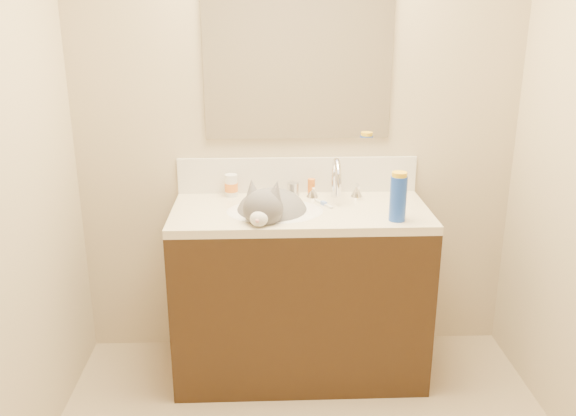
{
  "coord_description": "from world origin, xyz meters",
  "views": [
    {
      "loc": [
        -0.17,
        -1.72,
        1.77
      ],
      "look_at": [
        -0.06,
        0.92,
        0.88
      ],
      "focal_mm": 38.0,
      "sensor_mm": 36.0,
      "label": 1
    }
  ],
  "objects": [
    {
      "name": "room_shell",
      "position": [
        0.0,
        0.0,
        1.49
      ],
      "size": [
        2.24,
        2.54,
        2.52
      ],
      "color": "tan",
      "rests_on": "ground"
    },
    {
      "name": "vanity_cabinet",
      "position": [
        0.0,
        0.97,
        0.41
      ],
      "size": [
        1.2,
        0.55,
        0.82
      ],
      "primitive_type": "cube",
      "color": "black",
      "rests_on": "ground"
    },
    {
      "name": "counter_slab",
      "position": [
        0.0,
        0.97,
        0.84
      ],
      "size": [
        1.2,
        0.55,
        0.04
      ],
      "primitive_type": "cube",
      "color": "beige",
      "rests_on": "vanity_cabinet"
    },
    {
      "name": "basin",
      "position": [
        -0.12,
        0.94,
        0.79
      ],
      "size": [
        0.45,
        0.36,
        0.14
      ],
      "primitive_type": "ellipsoid",
      "color": "white",
      "rests_on": "vanity_cabinet"
    },
    {
      "name": "faucet",
      "position": [
        0.18,
        1.11,
        0.95
      ],
      "size": [
        0.28,
        0.2,
        0.21
      ],
      "color": "silver",
      "rests_on": "counter_slab"
    },
    {
      "name": "cat",
      "position": [
        -0.14,
        0.94,
        0.85
      ],
      "size": [
        0.42,
        0.5,
        0.35
      ],
      "rotation": [
        0.0,
        0.0,
        -0.24
      ],
      "color": "#555356",
      "rests_on": "basin"
    },
    {
      "name": "backsplash",
      "position": [
        0.0,
        1.24,
        0.95
      ],
      "size": [
        1.2,
        0.02,
        0.18
      ],
      "primitive_type": "cube",
      "color": "silver",
      "rests_on": "counter_slab"
    },
    {
      "name": "mirror",
      "position": [
        0.0,
        1.24,
        1.54
      ],
      "size": [
        0.9,
        0.02,
        0.8
      ],
      "primitive_type": "cube",
      "color": "white",
      "rests_on": "room_shell"
    },
    {
      "name": "pill_bottle",
      "position": [
        -0.33,
        1.18,
        0.92
      ],
      "size": [
        0.08,
        0.08,
        0.11
      ],
      "primitive_type": "cylinder",
      "rotation": [
        0.0,
        0.0,
        0.43
      ],
      "color": "white",
      "rests_on": "counter_slab"
    },
    {
      "name": "pill_label",
      "position": [
        -0.33,
        1.18,
        0.91
      ],
      "size": [
        0.09,
        0.09,
        0.04
      ],
      "primitive_type": "cylinder",
      "rotation": [
        0.0,
        0.0,
        0.43
      ],
      "color": "orange",
      "rests_on": "pill_bottle"
    },
    {
      "name": "silver_jar",
      "position": [
        -0.02,
        1.18,
        0.89
      ],
      "size": [
        0.07,
        0.07,
        0.07
      ],
      "primitive_type": "cylinder",
      "rotation": [
        0.0,
        0.0,
        -0.23
      ],
      "color": "#B7B7BC",
      "rests_on": "counter_slab"
    },
    {
      "name": "amber_bottle",
      "position": [
        0.07,
        1.16,
        0.91
      ],
      "size": [
        0.04,
        0.04,
        0.09
      ],
      "primitive_type": "cylinder",
      "rotation": [
        0.0,
        0.0,
        0.26
      ],
      "color": "orange",
      "rests_on": "counter_slab"
    },
    {
      "name": "toothbrush",
      "position": [
        0.11,
        1.02,
        0.87
      ],
      "size": [
        0.08,
        0.13,
        0.01
      ],
      "primitive_type": "cube",
      "rotation": [
        0.0,
        0.0,
        0.49
      ],
      "color": "white",
      "rests_on": "counter_slab"
    },
    {
      "name": "toothbrush_head",
      "position": [
        0.11,
        1.02,
        0.87
      ],
      "size": [
        0.03,
        0.04,
        0.02
      ],
      "primitive_type": "cube",
      "rotation": [
        0.0,
        0.0,
        0.49
      ],
      "color": "#7091EE",
      "rests_on": "counter_slab"
    },
    {
      "name": "spray_can",
      "position": [
        0.42,
        0.8,
        0.96
      ],
      "size": [
        0.1,
        0.1,
        0.2
      ],
      "primitive_type": "cylinder",
      "rotation": [
        0.0,
        0.0,
        -0.41
      ],
      "color": "blue",
      "rests_on": "counter_slab"
    },
    {
      "name": "spray_cap",
      "position": [
        0.42,
        0.8,
        1.06
      ],
      "size": [
        0.09,
        0.09,
        0.04
      ],
      "primitive_type": "cylinder",
      "rotation": [
        0.0,
        0.0,
        -0.41
      ],
      "color": "yellow",
      "rests_on": "spray_can"
    }
  ]
}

